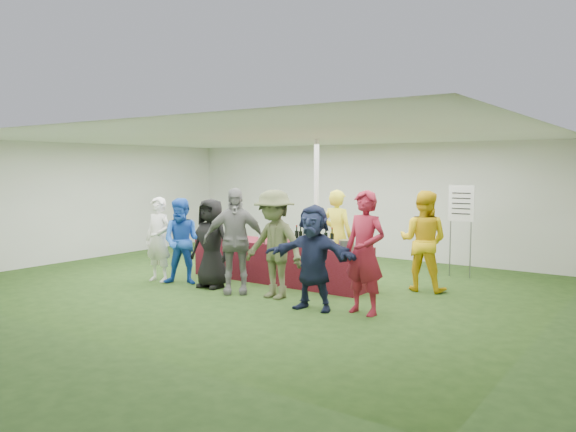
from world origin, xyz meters
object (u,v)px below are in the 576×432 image
Objects in this scene: customer_6 at (365,253)px; wine_list_sign at (461,210)px; serving_table at (279,262)px; customer_2 at (211,243)px; dump_bucket at (347,245)px; staff_back at (423,241)px; customer_1 at (183,241)px; customer_5 at (313,257)px; customer_4 at (274,244)px; staff_pourer at (337,236)px; customer_3 at (234,241)px; customer_0 at (158,239)px.

wine_list_sign is at bearing 93.22° from customer_6.
serving_table is 1.38m from customer_2.
customer_6 is (0.83, -0.95, 0.07)m from dump_bucket.
staff_back reaches higher than customer_1.
staff_back is at bearing -1.92° from customer_1.
customer_6 is (2.40, -1.17, 0.53)m from serving_table.
serving_table is 2.27× the size of customer_1.
customer_5 is (-0.85, -2.22, -0.08)m from staff_back.
customer_4 is (0.73, -1.14, 0.52)m from serving_table.
dump_bucket is 0.15× the size of staff_pourer.
customer_3 is (-0.91, -1.91, 0.04)m from staff_pourer.
dump_bucket is 0.15× the size of staff_back.
staff_back is 4.32m from customer_1.
serving_table is 2.26× the size of customer_0.
customer_6 reaches higher than staff_pourer.
customer_0 is (-2.73, -1.97, -0.07)m from staff_pourer.
customer_1 is at bearing -172.24° from customer_6.
staff_back is 1.09× the size of customer_5.
customer_5 is at bearing -6.50° from customer_0.
customer_3 is (1.26, -0.02, 0.11)m from customer_1.
dump_bucket is at bearing -10.99° from customer_1.
customer_3 is (-1.61, -1.01, 0.06)m from dump_bucket.
customer_4 reaches higher than customer_0.
customer_3 is at bearing 32.75° from staff_back.
serving_table is 1.98× the size of customer_6.
customer_1 is 0.89× the size of customer_4.
customer_2 is at bearing 3.64° from customer_0.
wine_list_sign is at bearing 67.53° from customer_5.
customer_4 is at bearing -174.01° from customer_6.
customer_3 is (1.82, 0.07, 0.11)m from customer_0.
wine_list_sign is 4.51m from customer_3.
customer_4 reaches higher than customer_2.
staff_pourer is 1.09× the size of customer_0.
wine_list_sign reaches higher than customer_2.
customer_3 reaches higher than customer_0.
wine_list_sign is 0.99× the size of customer_6.
staff_pourer is at bearing 29.13° from customer_3.
customer_0 is 1.00× the size of customer_2.
staff_back is 0.96× the size of customer_6.
customer_1 is 0.87× the size of customer_6.
wine_list_sign is at bearing 12.13° from customer_1.
customer_5 reaches higher than customer_2.
wine_list_sign reaches higher than customer_4.
customer_6 reaches higher than wine_list_sign.
customer_1 is at bearing -137.93° from wine_list_sign.
dump_bucket is 3.04m from customer_1.
customer_0 is 0.57m from customer_1.
customer_0 is 2.60m from customer_4.
staff_back is at bearing -172.11° from staff_pourer.
staff_pourer is 0.95× the size of customer_6.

